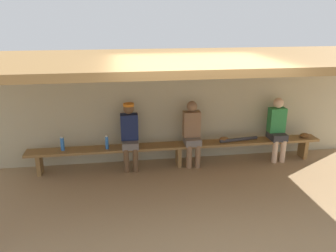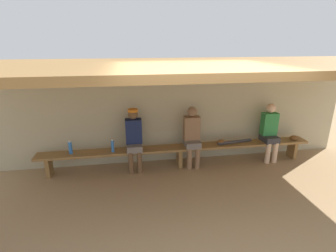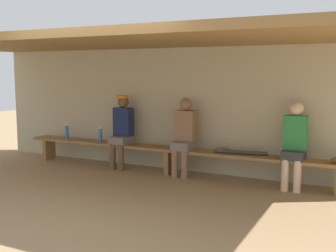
{
  "view_description": "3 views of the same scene",
  "coord_description": "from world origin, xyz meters",
  "px_view_note": "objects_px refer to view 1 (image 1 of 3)",
  "views": [
    {
      "loc": [
        -1.18,
        -4.88,
        2.99
      ],
      "look_at": [
        -0.24,
        1.43,
        0.9
      ],
      "focal_mm": 36.77,
      "sensor_mm": 36.0,
      "label": 1
    },
    {
      "loc": [
        -1.08,
        -3.56,
        2.68
      ],
      "look_at": [
        -0.32,
        1.19,
        1.08
      ],
      "focal_mm": 27.52,
      "sensor_mm": 36.0,
      "label": 2
    },
    {
      "loc": [
        3.17,
        -4.85,
        1.77
      ],
      "look_at": [
        0.15,
        1.19,
        0.89
      ],
      "focal_mm": 44.52,
      "sensor_mm": 36.0,
      "label": 3
    }
  ],
  "objects_px": {
    "bench": "(179,147)",
    "player_in_white": "(192,131)",
    "water_bottle_orange": "(62,144)",
    "baseball_glove_tan": "(224,139)",
    "player_shirtless_tan": "(277,127)",
    "water_bottle_green": "(107,143)",
    "baseball_bat": "(239,139)",
    "player_in_red": "(130,133)",
    "baseball_glove_worn": "(304,135)"
  },
  "relations": [
    {
      "from": "bench",
      "to": "player_in_white",
      "type": "bearing_deg",
      "value": 0.64
    },
    {
      "from": "water_bottle_orange",
      "to": "baseball_glove_tan",
      "type": "height_order",
      "value": "water_bottle_orange"
    },
    {
      "from": "bench",
      "to": "player_shirtless_tan",
      "type": "relative_size",
      "value": 4.49
    },
    {
      "from": "water_bottle_green",
      "to": "baseball_bat",
      "type": "xyz_separation_m",
      "value": [
        2.71,
        0.05,
        -0.1
      ]
    },
    {
      "from": "player_in_red",
      "to": "baseball_glove_tan",
      "type": "height_order",
      "value": "player_in_red"
    },
    {
      "from": "player_in_white",
      "to": "baseball_glove_tan",
      "type": "xyz_separation_m",
      "value": [
        0.68,
        0.02,
        -0.22
      ]
    },
    {
      "from": "bench",
      "to": "water_bottle_orange",
      "type": "relative_size",
      "value": 21.34
    },
    {
      "from": "water_bottle_orange",
      "to": "baseball_glove_worn",
      "type": "height_order",
      "value": "water_bottle_orange"
    },
    {
      "from": "player_in_white",
      "to": "player_shirtless_tan",
      "type": "relative_size",
      "value": 1.0
    },
    {
      "from": "water_bottle_orange",
      "to": "player_shirtless_tan",
      "type": "bearing_deg",
      "value": -0.05
    },
    {
      "from": "water_bottle_green",
      "to": "baseball_bat",
      "type": "relative_size",
      "value": 0.33
    },
    {
      "from": "water_bottle_orange",
      "to": "player_in_red",
      "type": "bearing_deg",
      "value": -0.15
    },
    {
      "from": "water_bottle_green",
      "to": "baseball_glove_worn",
      "type": "distance_m",
      "value": 4.17
    },
    {
      "from": "player_shirtless_tan",
      "to": "water_bottle_green",
      "type": "bearing_deg",
      "value": -179.19
    },
    {
      "from": "baseball_bat",
      "to": "player_in_white",
      "type": "bearing_deg",
      "value": 171.57
    },
    {
      "from": "player_shirtless_tan",
      "to": "baseball_glove_worn",
      "type": "bearing_deg",
      "value": -0.77
    },
    {
      "from": "player_in_white",
      "to": "water_bottle_green",
      "type": "bearing_deg",
      "value": -178.33
    },
    {
      "from": "water_bottle_orange",
      "to": "baseball_bat",
      "type": "xyz_separation_m",
      "value": [
        3.56,
        -0.01,
        -0.1
      ]
    },
    {
      "from": "player_shirtless_tan",
      "to": "water_bottle_orange",
      "type": "distance_m",
      "value": 4.39
    },
    {
      "from": "water_bottle_orange",
      "to": "baseball_glove_tan",
      "type": "relative_size",
      "value": 1.17
    },
    {
      "from": "bench",
      "to": "player_in_red",
      "type": "xyz_separation_m",
      "value": [
        -0.98,
        0.0,
        0.36
      ]
    },
    {
      "from": "player_shirtless_tan",
      "to": "baseball_bat",
      "type": "bearing_deg",
      "value": -179.79
    },
    {
      "from": "water_bottle_orange",
      "to": "baseball_glove_worn",
      "type": "xyz_separation_m",
      "value": [
        5.02,
        -0.01,
        -0.09
      ]
    },
    {
      "from": "player_shirtless_tan",
      "to": "water_bottle_orange",
      "type": "relative_size",
      "value": 4.75
    },
    {
      "from": "player_in_white",
      "to": "baseball_glove_tan",
      "type": "bearing_deg",
      "value": 1.41
    },
    {
      "from": "player_in_red",
      "to": "baseball_glove_worn",
      "type": "relative_size",
      "value": 5.6
    },
    {
      "from": "player_in_white",
      "to": "water_bottle_orange",
      "type": "height_order",
      "value": "player_in_white"
    },
    {
      "from": "water_bottle_orange",
      "to": "baseball_glove_worn",
      "type": "relative_size",
      "value": 1.17
    },
    {
      "from": "water_bottle_green",
      "to": "baseball_glove_tan",
      "type": "distance_m",
      "value": 2.39
    },
    {
      "from": "player_shirtless_tan",
      "to": "baseball_glove_worn",
      "type": "height_order",
      "value": "player_shirtless_tan"
    },
    {
      "from": "baseball_bat",
      "to": "bench",
      "type": "bearing_deg",
      "value": 171.74
    },
    {
      "from": "player_in_white",
      "to": "player_in_red",
      "type": "relative_size",
      "value": 0.99
    },
    {
      "from": "water_bottle_green",
      "to": "baseball_glove_worn",
      "type": "relative_size",
      "value": 1.15
    },
    {
      "from": "bench",
      "to": "player_in_red",
      "type": "relative_size",
      "value": 4.46
    },
    {
      "from": "player_in_white",
      "to": "player_in_red",
      "type": "height_order",
      "value": "player_in_red"
    },
    {
      "from": "bench",
      "to": "baseball_glove_worn",
      "type": "relative_size",
      "value": 25.0
    },
    {
      "from": "player_shirtless_tan",
      "to": "water_bottle_orange",
      "type": "xyz_separation_m",
      "value": [
        -4.39,
        0.0,
        -0.13
      ]
    },
    {
      "from": "player_in_white",
      "to": "water_bottle_green",
      "type": "xyz_separation_m",
      "value": [
        -1.71,
        -0.05,
        -0.14
      ]
    },
    {
      "from": "baseball_glove_tan",
      "to": "baseball_bat",
      "type": "relative_size",
      "value": 0.28
    },
    {
      "from": "baseball_glove_tan",
      "to": "baseball_bat",
      "type": "xyz_separation_m",
      "value": [
        0.32,
        -0.02,
        -0.01
      ]
    },
    {
      "from": "player_in_red",
      "to": "water_bottle_orange",
      "type": "height_order",
      "value": "player_in_red"
    },
    {
      "from": "player_in_white",
      "to": "player_in_red",
      "type": "bearing_deg",
      "value": 179.98
    },
    {
      "from": "player_in_white",
      "to": "water_bottle_green",
      "type": "height_order",
      "value": "player_in_white"
    },
    {
      "from": "player_in_white",
      "to": "player_shirtless_tan",
      "type": "xyz_separation_m",
      "value": [
        1.83,
        0.0,
        0.0
      ]
    },
    {
      "from": "player_in_white",
      "to": "player_shirtless_tan",
      "type": "height_order",
      "value": "same"
    },
    {
      "from": "baseball_glove_tan",
      "to": "player_in_red",
      "type": "bearing_deg",
      "value": -34.77
    },
    {
      "from": "player_in_white",
      "to": "player_in_red",
      "type": "xyz_separation_m",
      "value": [
        -1.26,
        0.0,
        0.02
      ]
    },
    {
      "from": "water_bottle_orange",
      "to": "baseball_bat",
      "type": "bearing_deg",
      "value": -0.11
    },
    {
      "from": "bench",
      "to": "water_bottle_orange",
      "type": "height_order",
      "value": "water_bottle_orange"
    },
    {
      "from": "baseball_bat",
      "to": "baseball_glove_tan",
      "type": "bearing_deg",
      "value": 168.18
    }
  ]
}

